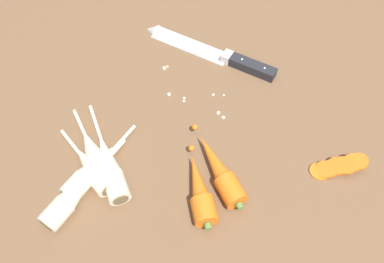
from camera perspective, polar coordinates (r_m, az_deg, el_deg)
ground_plane at (r=75.62cm, az=0.04°, el=-0.26°), size 120.00×90.00×4.00cm
chefs_knife at (r=88.33cm, az=2.12°, el=12.77°), size 32.08×19.60×4.18cm
whole_carrot at (r=66.54cm, az=4.37°, el=-6.15°), size 10.48×17.81×4.20cm
whole_carrot_second at (r=64.51cm, az=1.23°, el=-9.38°), size 6.87×16.52×4.20cm
parsnip_front at (r=68.98cm, az=-15.70°, el=-6.01°), size 11.85×17.28×4.00cm
parsnip_mid_left at (r=68.77cm, az=-12.96°, el=-5.19°), size 11.63×22.30×4.00cm
parsnip_mid_right at (r=67.65cm, az=-18.19°, el=-9.41°), size 12.69×19.04×4.00cm
parsnip_back at (r=69.20cm, az=-15.55°, el=-5.63°), size 13.41×14.58×4.00cm
parsnip_outer at (r=70.86cm, az=-15.37°, el=-3.31°), size 11.05×16.96×4.00cm
carrot_slice_stack at (r=73.14cm, az=22.16°, el=-5.15°), size 10.64×4.76×3.69cm
mince_crumbs at (r=79.26cm, az=-0.13°, el=6.14°), size 14.28×15.16×0.89cm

